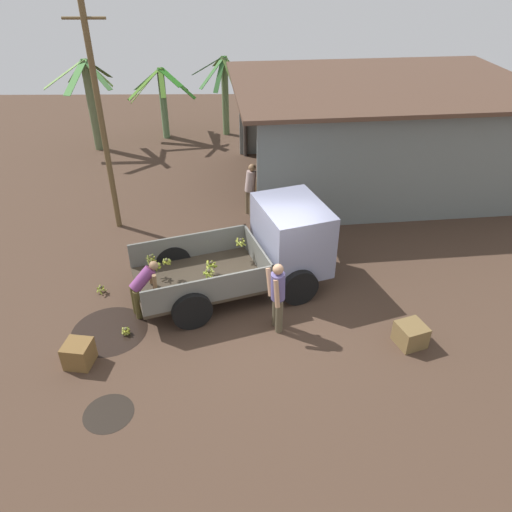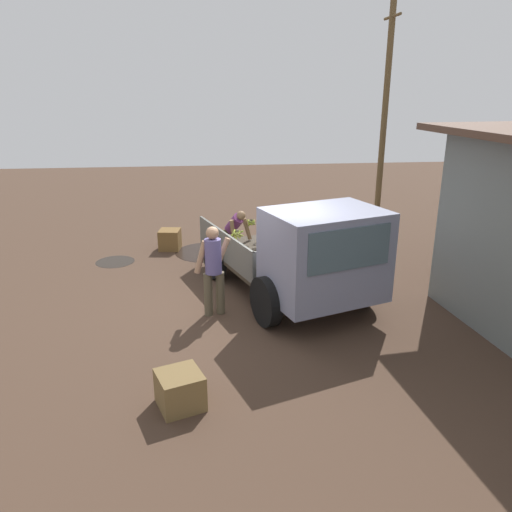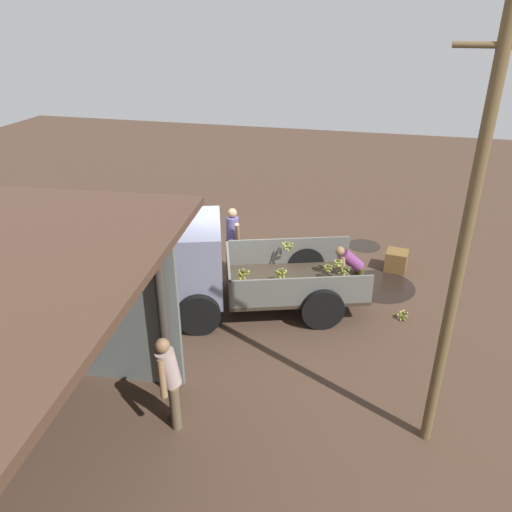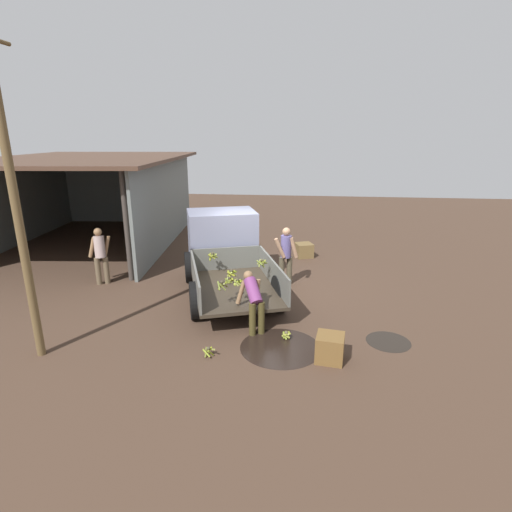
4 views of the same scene
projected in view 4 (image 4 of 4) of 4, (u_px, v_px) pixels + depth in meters
ground at (256, 285)px, 11.44m from camera, size 36.00×36.00×0.00m
mud_patch_0 at (280, 347)px, 8.08m from camera, size 1.64×1.64×0.01m
mud_patch_1 at (388, 342)px, 8.32m from camera, size 0.91×0.91×0.01m
cargo_truck at (224, 247)px, 11.45m from camera, size 4.87×3.30×2.02m
warehouse_shed at (93, 180)px, 15.62m from camera, size 10.05×7.70×3.35m
utility_pole at (14, 196)px, 6.94m from camera, size 1.03×0.16×6.04m
banana_palm_3 at (73, 193)px, 21.21m from camera, size 2.22×2.48×2.28m
person_foreground_visitor at (286, 253)px, 11.28m from camera, size 0.45×0.70×1.67m
person_worker_loading at (253, 299)px, 8.60m from camera, size 0.69×0.71×1.28m
person_bystander_near_shed at (100, 253)px, 11.35m from camera, size 0.54×0.61×1.63m
banana_bunch_on_ground_0 at (286, 335)px, 8.41m from camera, size 0.20×0.21×0.18m
banana_bunch_on_ground_1 at (209, 351)px, 7.73m from camera, size 0.25×0.25×0.21m
wooden_crate_0 at (330, 348)px, 7.57m from camera, size 0.59×0.59×0.52m
wooden_crate_1 at (304, 250)px, 14.06m from camera, size 0.71×0.71×0.49m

